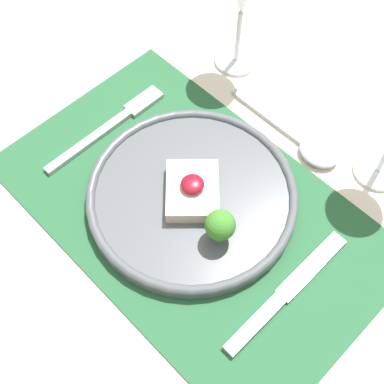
# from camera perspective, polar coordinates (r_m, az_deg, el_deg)

# --- Properties ---
(ground_plane) EXTENTS (8.00, 8.00, 0.00)m
(ground_plane) POSITION_cam_1_polar(r_m,az_deg,el_deg) (1.40, 0.02, -17.06)
(ground_plane) COLOR #4C4742
(dining_table) EXTENTS (1.29, 1.18, 0.76)m
(dining_table) POSITION_cam_1_polar(r_m,az_deg,el_deg) (0.76, 0.04, -5.02)
(dining_table) COLOR beige
(dining_table) RESTS_ON ground_plane
(placemat) EXTENTS (0.50, 0.31, 0.00)m
(placemat) POSITION_cam_1_polar(r_m,az_deg,el_deg) (0.68, 0.04, -1.85)
(placemat) COLOR #235633
(placemat) RESTS_ON dining_table
(dinner_plate) EXTENTS (0.27, 0.27, 0.07)m
(dinner_plate) POSITION_cam_1_polar(r_m,az_deg,el_deg) (0.68, 0.07, -0.41)
(dinner_plate) COLOR #4C5156
(dinner_plate) RESTS_ON placemat
(fork) EXTENTS (0.02, 0.20, 0.01)m
(fork) POSITION_cam_1_polar(r_m,az_deg,el_deg) (0.76, -8.35, 7.28)
(fork) COLOR #B2B2B7
(fork) RESTS_ON placemat
(knife) EXTENTS (0.02, 0.20, 0.01)m
(knife) POSITION_cam_1_polar(r_m,az_deg,el_deg) (0.64, 9.29, -11.25)
(knife) COLOR #B2B2B7
(knife) RESTS_ON placemat
(spoon) EXTENTS (0.19, 0.05, 0.02)m
(spoon) POSITION_cam_1_polar(r_m,az_deg,el_deg) (0.75, 12.47, 4.81)
(spoon) COLOR #B2B2B7
(spoon) RESTS_ON dining_table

